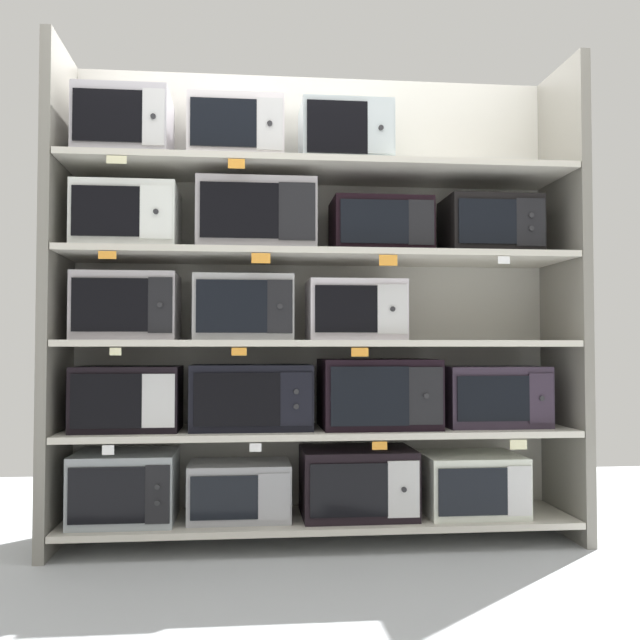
{
  "coord_description": "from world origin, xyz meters",
  "views": [
    {
      "loc": [
        -0.37,
        -3.55,
        0.94
      ],
      "look_at": [
        0.0,
        0.0,
        1.07
      ],
      "focal_mm": 41.16,
      "sensor_mm": 36.0,
      "label": 1
    }
  ],
  "objects_px": {
    "microwave_4": "(128,398)",
    "microwave_14": "(490,227)",
    "microwave_15": "(125,129)",
    "microwave_13": "(380,227)",
    "microwave_5": "(251,397)",
    "microwave_12": "(256,218)",
    "microwave_8": "(127,307)",
    "microwave_1": "(239,490)",
    "microwave_3": "(471,484)",
    "microwave_16": "(236,134)",
    "microwave_9": "(244,309)",
    "microwave_0": "(125,487)",
    "microwave_10": "(355,311)",
    "microwave_11": "(128,219)",
    "microwave_6": "(378,393)",
    "microwave_7": "(493,396)",
    "microwave_2": "(357,482)",
    "microwave_17": "(345,137)"
  },
  "relations": [
    {
      "from": "microwave_4",
      "to": "microwave_14",
      "type": "relative_size",
      "value": 1.07
    },
    {
      "from": "microwave_15",
      "to": "microwave_13",
      "type": "bearing_deg",
      "value": -0.01
    },
    {
      "from": "microwave_5",
      "to": "microwave_12",
      "type": "distance_m",
      "value": 0.86
    },
    {
      "from": "microwave_8",
      "to": "microwave_14",
      "type": "xyz_separation_m",
      "value": [
        1.78,
        0.0,
        0.41
      ]
    },
    {
      "from": "microwave_1",
      "to": "microwave_3",
      "type": "bearing_deg",
      "value": -0.0
    },
    {
      "from": "microwave_13",
      "to": "microwave_15",
      "type": "relative_size",
      "value": 1.11
    },
    {
      "from": "microwave_12",
      "to": "microwave_16",
      "type": "height_order",
      "value": "microwave_16"
    },
    {
      "from": "microwave_5",
      "to": "microwave_9",
      "type": "relative_size",
      "value": 1.24
    },
    {
      "from": "microwave_15",
      "to": "microwave_16",
      "type": "xyz_separation_m",
      "value": [
        0.53,
        -0.0,
        -0.01
      ]
    },
    {
      "from": "microwave_9",
      "to": "microwave_14",
      "type": "height_order",
      "value": "microwave_14"
    },
    {
      "from": "microwave_0",
      "to": "microwave_14",
      "type": "bearing_deg",
      "value": 0.0
    },
    {
      "from": "microwave_10",
      "to": "microwave_11",
      "type": "distance_m",
      "value": 1.17
    },
    {
      "from": "microwave_8",
      "to": "microwave_11",
      "type": "distance_m",
      "value": 0.42
    },
    {
      "from": "microwave_12",
      "to": "microwave_6",
      "type": "bearing_deg",
      "value": -0.02
    },
    {
      "from": "microwave_1",
      "to": "microwave_13",
      "type": "height_order",
      "value": "microwave_13"
    },
    {
      "from": "microwave_9",
      "to": "microwave_11",
      "type": "xyz_separation_m",
      "value": [
        -0.55,
        0.0,
        0.42
      ]
    },
    {
      "from": "microwave_8",
      "to": "microwave_9",
      "type": "height_order",
      "value": "microwave_8"
    },
    {
      "from": "microwave_5",
      "to": "microwave_7",
      "type": "distance_m",
      "value": 1.2
    },
    {
      "from": "microwave_4",
      "to": "microwave_9",
      "type": "relative_size",
      "value": 1.05
    },
    {
      "from": "microwave_6",
      "to": "microwave_16",
      "type": "bearing_deg",
      "value": 179.98
    },
    {
      "from": "microwave_10",
      "to": "microwave_15",
      "type": "relative_size",
      "value": 1.08
    },
    {
      "from": "microwave_2",
      "to": "microwave_11",
      "type": "distance_m",
      "value": 1.68
    },
    {
      "from": "microwave_5",
      "to": "microwave_8",
      "type": "relative_size",
      "value": 1.21
    },
    {
      "from": "microwave_7",
      "to": "microwave_15",
      "type": "xyz_separation_m",
      "value": [
        -1.8,
        -0.0,
        1.29
      ]
    },
    {
      "from": "microwave_8",
      "to": "microwave_15",
      "type": "height_order",
      "value": "microwave_15"
    },
    {
      "from": "microwave_2",
      "to": "microwave_8",
      "type": "height_order",
      "value": "microwave_8"
    },
    {
      "from": "microwave_1",
      "to": "microwave_17",
      "type": "xyz_separation_m",
      "value": [
        0.51,
        -0.0,
        1.72
      ]
    },
    {
      "from": "microwave_2",
      "to": "microwave_3",
      "type": "distance_m",
      "value": 0.57
    },
    {
      "from": "microwave_14",
      "to": "microwave_15",
      "type": "relative_size",
      "value": 1.05
    },
    {
      "from": "microwave_9",
      "to": "microwave_11",
      "type": "relative_size",
      "value": 0.98
    },
    {
      "from": "microwave_9",
      "to": "microwave_13",
      "type": "relative_size",
      "value": 0.97
    },
    {
      "from": "microwave_15",
      "to": "microwave_4",
      "type": "bearing_deg",
      "value": -0.53
    },
    {
      "from": "microwave_1",
      "to": "microwave_2",
      "type": "distance_m",
      "value": 0.57
    },
    {
      "from": "microwave_3",
      "to": "microwave_9",
      "type": "distance_m",
      "value": 1.41
    },
    {
      "from": "microwave_3",
      "to": "microwave_12",
      "type": "bearing_deg",
      "value": 180.0
    },
    {
      "from": "microwave_14",
      "to": "microwave_16",
      "type": "height_order",
      "value": "microwave_16"
    },
    {
      "from": "microwave_10",
      "to": "microwave_1",
      "type": "bearing_deg",
      "value": 179.99
    },
    {
      "from": "microwave_2",
      "to": "microwave_5",
      "type": "height_order",
      "value": "microwave_5"
    },
    {
      "from": "microwave_12",
      "to": "microwave_16",
      "type": "distance_m",
      "value": 0.42
    },
    {
      "from": "microwave_13",
      "to": "microwave_14",
      "type": "relative_size",
      "value": 1.05
    },
    {
      "from": "microwave_0",
      "to": "microwave_17",
      "type": "height_order",
      "value": "microwave_17"
    },
    {
      "from": "microwave_8",
      "to": "microwave_12",
      "type": "bearing_deg",
      "value": 0.01
    },
    {
      "from": "microwave_7",
      "to": "microwave_9",
      "type": "distance_m",
      "value": 1.31
    },
    {
      "from": "microwave_2",
      "to": "microwave_17",
      "type": "distance_m",
      "value": 1.69
    },
    {
      "from": "microwave_4",
      "to": "microwave_12",
      "type": "relative_size",
      "value": 0.87
    },
    {
      "from": "microwave_6",
      "to": "microwave_2",
      "type": "bearing_deg",
      "value": 179.85
    },
    {
      "from": "microwave_7",
      "to": "microwave_8",
      "type": "bearing_deg",
      "value": -179.99
    },
    {
      "from": "microwave_0",
      "to": "microwave_9",
      "type": "distance_m",
      "value": 1.0
    },
    {
      "from": "microwave_2",
      "to": "microwave_12",
      "type": "relative_size",
      "value": 0.96
    },
    {
      "from": "microwave_0",
      "to": "microwave_7",
      "type": "distance_m",
      "value": 1.83
    }
  ]
}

